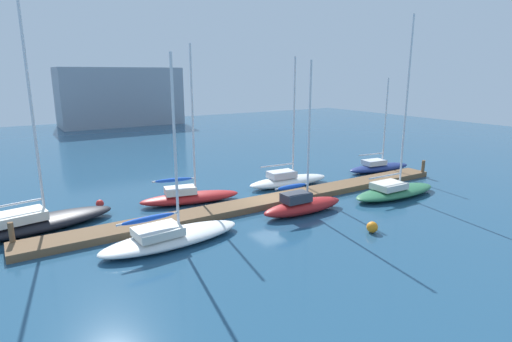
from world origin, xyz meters
name	(u,v)px	position (x,y,z in m)	size (l,w,h in m)	color
ground_plane	(271,204)	(0.00, 0.00, 0.00)	(120.00, 120.00, 0.00)	navy
dock_pier	(271,201)	(0.00, 0.00, 0.22)	(32.59, 2.02, 0.43)	brown
dock_piling_near_end	(12,236)	(-15.90, 0.86, 0.76)	(0.28, 0.28, 1.51)	brown
dock_piling_far_end	(423,169)	(15.90, -0.86, 0.76)	(0.28, 0.28, 1.51)	brown
sailboat_0	(36,221)	(-14.62, 3.21, 0.60)	(9.19, 4.13, 14.89)	black
sailboat_1	(170,236)	(-8.63, -2.93, 0.50)	(8.15, 3.11, 10.12)	white
sailboat_2	(189,195)	(-4.86, 3.28, 0.58)	(7.35, 3.20, 11.01)	#B21E1E
sailboat_3	(302,204)	(0.58, -2.81, 0.65)	(6.16, 1.78, 9.88)	#B21E1E
sailboat_4	(288,179)	(3.86, 3.15, 0.56)	(7.35, 2.57, 10.35)	white
sailboat_5	(395,190)	(8.86, -3.55, 0.54)	(7.86, 2.61, 13.06)	#2D7047
sailboat_6	(379,166)	(14.19, 2.69, 0.49)	(6.94, 2.72, 8.66)	navy
mooring_buoy_red	(100,203)	(-10.48, 5.73, 0.27)	(0.54, 0.54, 0.54)	red
mooring_buoy_orange	(372,227)	(1.94, -7.62, 0.33)	(0.66, 0.66, 0.66)	orange
harbor_building_distant	(120,97)	(3.25, 52.23, 5.01)	(20.54, 8.53, 10.03)	#9399A3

